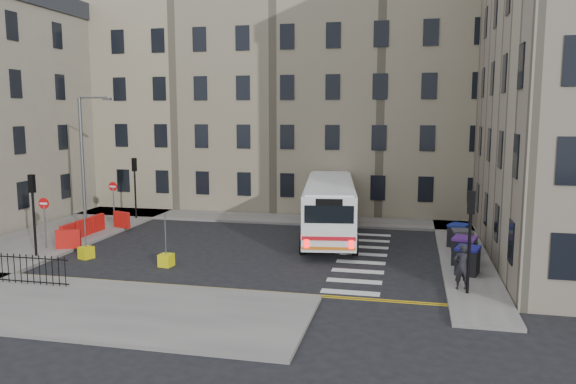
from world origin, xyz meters
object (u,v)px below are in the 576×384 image
at_px(wheelie_bin_c, 465,251).
at_px(bollard_yellow, 86,253).
at_px(streetlamp, 82,162).
at_px(wheelie_bin_d, 462,242).
at_px(wheelie_bin_a, 468,260).
at_px(wheelie_bin_b, 464,250).
at_px(bus, 330,206).
at_px(bollard_chevron, 166,260).
at_px(pedestrian, 462,267).
at_px(wheelie_bin_e, 459,235).

distance_m(wheelie_bin_c, bollard_yellow, 18.63).
relative_size(streetlamp, wheelie_bin_d, 6.67).
relative_size(wheelie_bin_a, wheelie_bin_b, 0.94).
xyz_separation_m(bus, bollard_chevron, (-6.66, -8.05, -1.57)).
relative_size(wheelie_bin_a, bollard_chevron, 2.22).
bearing_deg(wheelie_bin_b, wheelie_bin_d, 103.44).
bearing_deg(wheelie_bin_b, bollard_chevron, -152.72).
bearing_deg(pedestrian, wheelie_bin_c, -105.51).
bearing_deg(wheelie_bin_a, pedestrian, -85.05).
bearing_deg(bus, streetlamp, -179.82).
distance_m(bus, bollard_chevron, 10.57).
bearing_deg(bollard_chevron, wheelie_bin_e, 25.43).
xyz_separation_m(wheelie_bin_e, bollard_yellow, (-18.41, -6.11, -0.46)).
relative_size(bus, bollard_yellow, 20.29).
bearing_deg(wheelie_bin_a, wheelie_bin_b, 105.56).
distance_m(bus, wheelie_bin_b, 8.89).
height_order(wheelie_bin_e, pedestrian, pedestrian).
bearing_deg(bus, wheelie_bin_e, -19.42).
xyz_separation_m(streetlamp, bollard_chevron, (8.00, -5.94, -4.04)).
bearing_deg(wheelie_bin_a, wheelie_bin_d, 104.55).
distance_m(streetlamp, wheelie_bin_c, 22.35).
bearing_deg(bollard_chevron, wheelie_bin_c, 13.00).
height_order(wheelie_bin_b, wheelie_bin_e, wheelie_bin_b).
height_order(wheelie_bin_a, wheelie_bin_b, wheelie_bin_b).
height_order(wheelie_bin_a, wheelie_bin_e, wheelie_bin_a).
distance_m(wheelie_bin_c, wheelie_bin_e, 3.39).
height_order(streetlamp, pedestrian, streetlamp).
relative_size(streetlamp, wheelie_bin_e, 5.82).
relative_size(bus, wheelie_bin_d, 9.98).
bearing_deg(wheelie_bin_a, bus, 152.35).
bearing_deg(bus, pedestrian, -61.48).
relative_size(bus, wheelie_bin_e, 8.71).
distance_m(streetlamp, wheelie_bin_d, 22.23).
height_order(wheelie_bin_b, bollard_yellow, wheelie_bin_b).
bearing_deg(wheelie_bin_b, streetlamp, -172.51).
height_order(wheelie_bin_e, bollard_chevron, wheelie_bin_e).
distance_m(bus, bollard_yellow, 13.61).
relative_size(wheelie_bin_a, wheelie_bin_d, 1.09).
xyz_separation_m(streetlamp, wheelie_bin_e, (21.86, 0.65, -3.57)).
xyz_separation_m(streetlamp, bollard_yellow, (3.45, -5.46, -4.04)).
bearing_deg(bollard_chevron, streetlamp, 143.40).
xyz_separation_m(wheelie_bin_b, wheelie_bin_d, (0.07, 2.12, -0.04)).
distance_m(wheelie_bin_e, pedestrian, 7.67).
bearing_deg(wheelie_bin_e, bollard_yellow, -137.21).
xyz_separation_m(bus, bollard_yellow, (-11.21, -7.56, -1.57)).
bearing_deg(wheelie_bin_c, wheelie_bin_b, -112.67).
relative_size(streetlamp, wheelie_bin_c, 6.69).
height_order(streetlamp, bus, streetlamp).
height_order(bus, wheelie_bin_d, bus).
distance_m(wheelie_bin_d, pedestrian, 6.14).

